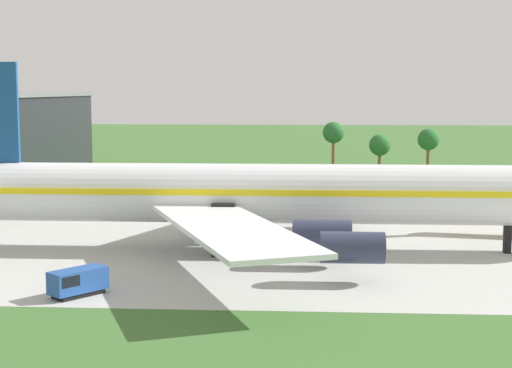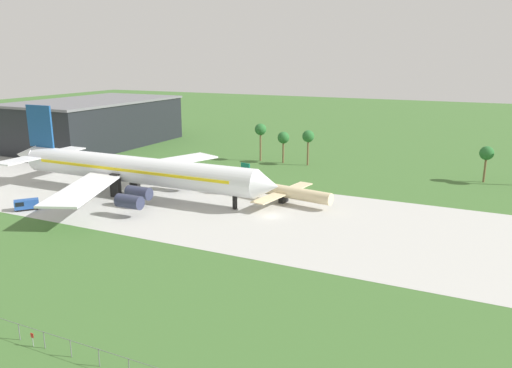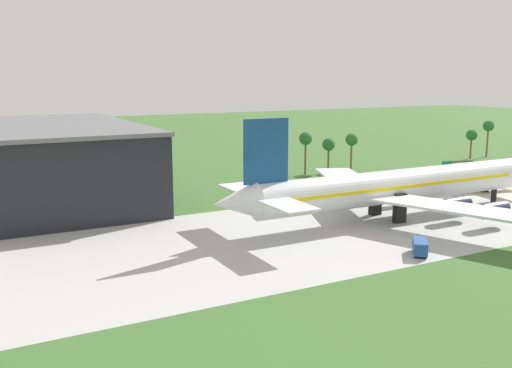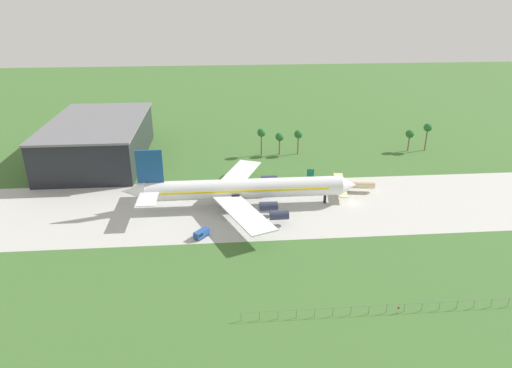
# 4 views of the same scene
# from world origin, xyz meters

# --- Properties ---
(jet_airliner) EXTENTS (76.08, 58.69, 20.06)m
(jet_airliner) POSITION_xyz_m (-36.99, 1.27, 6.08)
(jet_airliner) COLOR white
(jet_airliner) RESTS_ON ground_plane
(regional_aircraft) EXTENTS (23.70, 21.46, 7.79)m
(regional_aircraft) POSITION_xyz_m (-1.71, 10.51, 2.56)
(regional_aircraft) COLOR beige
(regional_aircraft) RESTS_ON ground_plane
(baggage_tug) EXTENTS (4.65, 5.02, 2.29)m
(baggage_tug) POSITION_xyz_m (-49.44, -18.57, 1.24)
(baggage_tug) COLOR black
(baggage_tug) RESTS_ON ground_plane
(terminal_building) EXTENTS (36.72, 61.20, 16.65)m
(terminal_building) POSITION_xyz_m (-92.89, 50.17, 8.34)
(terminal_building) COLOR black
(terminal_building) RESTS_ON ground_plane
(palm_tree_row) EXTENTS (75.80, 3.60, 12.23)m
(palm_tree_row) POSITION_xyz_m (6.40, 50.22, 8.74)
(palm_tree_row) COLOR brown
(palm_tree_row) RESTS_ON ground_plane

